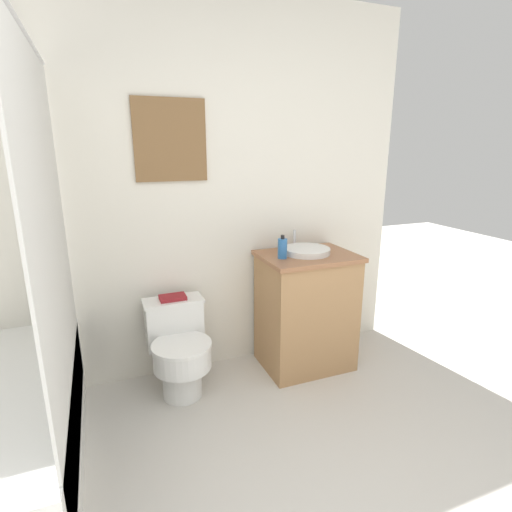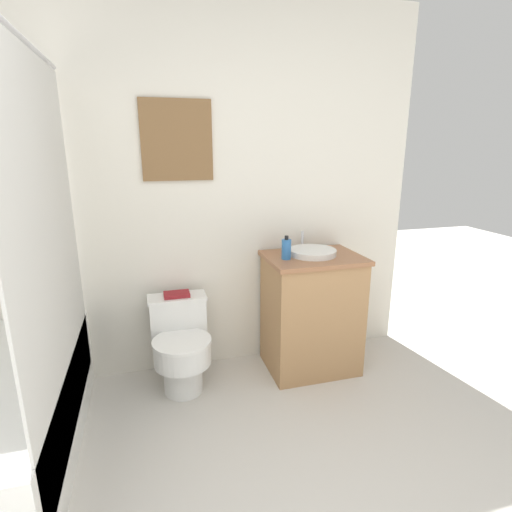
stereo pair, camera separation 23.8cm
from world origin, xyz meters
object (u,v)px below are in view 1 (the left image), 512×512
object	(u,v)px
toilet	(179,348)
book_on_tank	(173,297)
sink	(306,251)
soap_bottle	(282,248)

from	to	relation	value
toilet	book_on_tank	xyz separation A→B (m)	(0.00, 0.13, 0.30)
toilet	book_on_tank	world-z (taller)	book_on_tank
sink	soap_bottle	xyz separation A→B (m)	(-0.21, -0.05, 0.05)
soap_bottle	book_on_tank	xyz separation A→B (m)	(-0.71, 0.15, -0.30)
book_on_tank	toilet	bearing A→B (deg)	-90.00
toilet	soap_bottle	xyz separation A→B (m)	(0.71, -0.02, 0.60)
soap_bottle	book_on_tank	bearing A→B (deg)	167.98
book_on_tank	sink	bearing A→B (deg)	-6.35
toilet	book_on_tank	size ratio (longest dim) A/B	3.54
sink	book_on_tank	size ratio (longest dim) A/B	2.13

